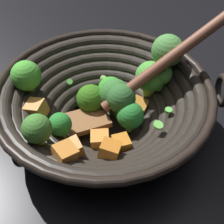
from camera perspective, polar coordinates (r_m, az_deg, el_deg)
The scene contains 2 objects.
ground_plane at distance 0.57m, azimuth -1.36°, elevation -3.11°, with size 4.00×4.00×0.00m, color black.
wok at distance 0.52m, azimuth -1.25°, elevation 1.81°, with size 0.39×0.35×0.21m.
Camera 1 is at (-0.30, -0.23, 0.42)m, focal length 51.25 mm.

